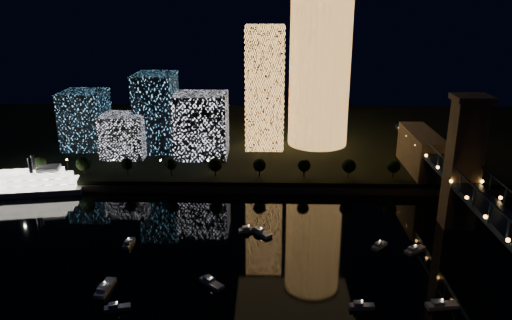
{
  "coord_description": "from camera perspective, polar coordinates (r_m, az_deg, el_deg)",
  "views": [
    {
      "loc": [
        -6.01,
        -123.68,
        83.59
      ],
      "look_at": [
        -10.75,
        55.0,
        23.86
      ],
      "focal_mm": 35.0,
      "sensor_mm": 36.0,
      "label": 1
    }
  ],
  "objects": [
    {
      "name": "tower_cylindrical",
      "position": [
        269.22,
        7.3,
        10.33
      ],
      "size": [
        34.0,
        34.0,
        81.95
      ],
      "color": "#F3A24D",
      "rests_on": "far_bank"
    },
    {
      "name": "midrise_blocks",
      "position": [
        264.32,
        -12.38,
        4.42
      ],
      "size": [
        87.46,
        36.71,
        39.91
      ],
      "color": "white",
      "rests_on": "far_bank"
    },
    {
      "name": "riverboat",
      "position": [
        242.46,
        -26.1,
        -2.54
      ],
      "size": [
        59.04,
        22.08,
        17.44
      ],
      "color": "silver",
      "rests_on": "ground"
    },
    {
      "name": "ground",
      "position": [
        149.4,
        3.7,
        -15.59
      ],
      "size": [
        520.0,
        520.0,
        0.0
      ],
      "primitive_type": "plane",
      "color": "black",
      "rests_on": "ground"
    },
    {
      "name": "street_lamps",
      "position": [
        231.8,
        -5.5,
        -0.38
      ],
      "size": [
        132.7,
        0.7,
        5.65
      ],
      "color": "black",
      "rests_on": "far_bank"
    },
    {
      "name": "tower_rectangular",
      "position": [
        262.98,
        1.01,
        8.23
      ],
      "size": [
        20.0,
        20.0,
        63.62
      ],
      "primitive_type": "cube",
      "color": "#F3A24D",
      "rests_on": "far_bank"
    },
    {
      "name": "far_bank",
      "position": [
        295.11,
        2.63,
        2.51
      ],
      "size": [
        420.0,
        160.0,
        5.0
      ],
      "primitive_type": "cube",
      "color": "black",
      "rests_on": "ground"
    },
    {
      "name": "esplanade_trees",
      "position": [
        225.26,
        -4.73,
        -0.53
      ],
      "size": [
        165.93,
        6.79,
        8.89
      ],
      "color": "black",
      "rests_on": "far_bank"
    },
    {
      "name": "motorboats",
      "position": [
        157.17,
        0.64,
        -13.31
      ],
      "size": [
        104.55,
        75.93,
        2.78
      ],
      "color": "silver",
      "rests_on": "ground"
    },
    {
      "name": "seawall",
      "position": [
        221.54,
        2.97,
        -3.3
      ],
      "size": [
        420.0,
        6.0,
        3.0
      ],
      "primitive_type": "cube",
      "color": "#6B5E4C",
      "rests_on": "ground"
    }
  ]
}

